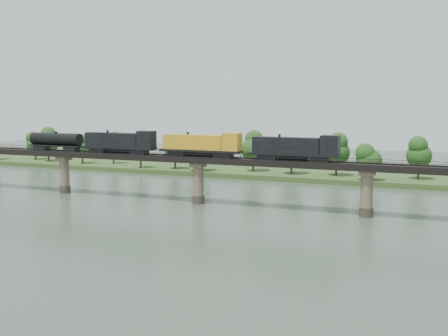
% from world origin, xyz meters
% --- Properties ---
extents(ground, '(400.00, 400.00, 0.00)m').
position_xyz_m(ground, '(0.00, 0.00, 0.00)').
color(ground, '#354336').
rests_on(ground, ground).
extents(far_bank, '(300.00, 24.00, 1.60)m').
position_xyz_m(far_bank, '(0.00, 85.00, 0.80)').
color(far_bank, '#2F4D1E').
rests_on(far_bank, ground).
extents(bridge, '(236.00, 30.00, 11.50)m').
position_xyz_m(bridge, '(0.00, 30.00, 5.46)').
color(bridge, '#473A2D').
rests_on(bridge, ground).
extents(bridge_superstructure, '(220.00, 4.90, 0.75)m').
position_xyz_m(bridge_superstructure, '(0.00, 30.00, 11.79)').
color(bridge_superstructure, black).
rests_on(bridge_superstructure, bridge).
extents(far_treeline, '(289.06, 17.54, 13.60)m').
position_xyz_m(far_treeline, '(-8.21, 80.52, 8.83)').
color(far_treeline, '#382619').
rests_on(far_treeline, far_bank).
extents(freight_train, '(84.70, 3.30, 5.83)m').
position_xyz_m(freight_train, '(-6.94, 30.00, 14.28)').
color(freight_train, black).
rests_on(freight_train, bridge).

